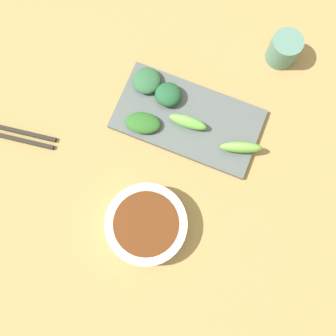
# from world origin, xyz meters

# --- Properties ---
(tabletop) EXTENTS (2.10, 2.10, 0.02)m
(tabletop) POSITION_xyz_m (0.00, 0.00, 0.01)
(tabletop) COLOR olive
(tabletop) RESTS_ON ground
(sauce_bowl) EXTENTS (0.15, 0.15, 0.04)m
(sauce_bowl) POSITION_xyz_m (-0.13, -0.03, 0.04)
(sauce_bowl) COLOR silver
(sauce_bowl) RESTS_ON tabletop
(serving_plate) EXTENTS (0.15, 0.28, 0.01)m
(serving_plate) POSITION_xyz_m (0.09, -0.02, 0.03)
(serving_plate) COLOR #48504F
(serving_plate) RESTS_ON tabletop
(broccoli_leafy_0) EXTENTS (0.06, 0.06, 0.03)m
(broccoli_leafy_0) POSITION_xyz_m (0.12, 0.03, 0.05)
(broccoli_leafy_0) COLOR #1B4B2B
(broccoli_leafy_0) RESTS_ON serving_plate
(broccoli_leafy_1) EXTENTS (0.06, 0.08, 0.02)m
(broccoli_leafy_1) POSITION_xyz_m (0.05, 0.05, 0.04)
(broccoli_leafy_1) COLOR #265920
(broccoli_leafy_1) RESTS_ON serving_plate
(broccoli_stalk_2) EXTENTS (0.05, 0.08, 0.03)m
(broccoli_stalk_2) POSITION_xyz_m (0.07, -0.14, 0.05)
(broccoli_stalk_2) COLOR #6AB042
(broccoli_stalk_2) RESTS_ON serving_plate
(broccoli_stalk_3) EXTENTS (0.03, 0.08, 0.03)m
(broccoli_stalk_3) POSITION_xyz_m (0.08, -0.03, 0.05)
(broccoli_stalk_3) COLOR #61B942
(broccoli_stalk_3) RESTS_ON serving_plate
(broccoli_leafy_4) EXTENTS (0.06, 0.06, 0.02)m
(broccoli_leafy_4) POSITION_xyz_m (0.13, 0.08, 0.04)
(broccoli_leafy_4) COLOR #275331
(broccoli_leafy_4) RESTS_ON serving_plate
(tea_cup) EXTENTS (0.06, 0.06, 0.06)m
(tea_cup) POSITION_xyz_m (0.29, -0.15, 0.05)
(tea_cup) COLOR #4C7464
(tea_cup) RESTS_ON tabletop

